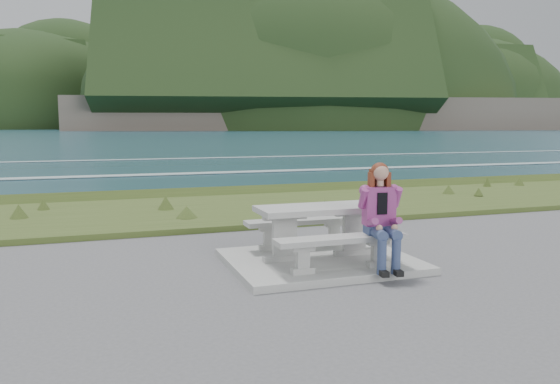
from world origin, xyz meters
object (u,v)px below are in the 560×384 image
at_px(seated_woman, 383,231).
at_px(bench_landward, 341,244).
at_px(bench_seaward, 302,225).
at_px(picnic_table, 320,218).

bearing_deg(seated_woman, bench_landward, 175.12).
xyz_separation_m(bench_landward, bench_seaward, (0.00, 1.40, 0.00)).
xyz_separation_m(picnic_table, seated_woman, (0.53, -0.83, -0.07)).
xyz_separation_m(picnic_table, bench_landward, (0.00, -0.70, -0.23)).
height_order(bench_landward, bench_seaward, same).
relative_size(bench_landward, seated_woman, 1.29).
relative_size(bench_landward, bench_seaward, 1.00).
height_order(bench_landward, seated_woman, seated_woman).
height_order(picnic_table, seated_woman, seated_woman).
relative_size(picnic_table, seated_woman, 1.29).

